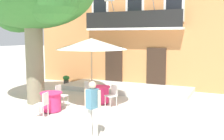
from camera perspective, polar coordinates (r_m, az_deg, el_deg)
name	(u,v)px	position (r m, az deg, el deg)	size (l,w,h in m)	color
ground_plane	(106,109)	(10.99, -1.29, -8.25)	(120.00, 120.00, 0.00)	beige
building_facade	(146,23)	(17.35, 7.19, 9.84)	(13.00, 5.09, 7.50)	#CC844C
entrance_step_platform	(126,88)	(14.55, 3.04, -3.93)	(6.88, 2.51, 0.25)	silver
cafe_table_near_tree	(51,102)	(10.78, -12.79, -6.59)	(0.86, 0.86, 0.76)	#E52D66
cafe_chair_near_tree_0	(61,94)	(11.39, -10.92, -5.09)	(0.41, 0.41, 0.91)	silver
cafe_chair_near_tree_1	(43,103)	(10.08, -14.49, -6.80)	(0.46, 0.46, 0.91)	silver
cafe_table_middle	(101,95)	(11.76, -2.47, -5.26)	(0.86, 0.86, 0.76)	#E52D66
cafe_chair_middle_0	(112,94)	(11.19, 0.08, -5.18)	(0.54, 0.54, 0.91)	silver
cafe_chair_middle_1	(89,89)	(12.29, -4.88, -4.09)	(0.53, 0.53, 0.91)	silver
cafe_umbrella	(91,44)	(10.95, -4.40, 5.52)	(2.90, 2.90, 2.85)	#997A56
ground_planter_left	(66,80)	(16.15, -9.76, -2.11)	(0.40, 0.40, 0.62)	#47423D
pedestrian_near_entrance	(93,106)	(7.82, -4.15, -7.58)	(0.53, 0.39, 1.65)	silver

